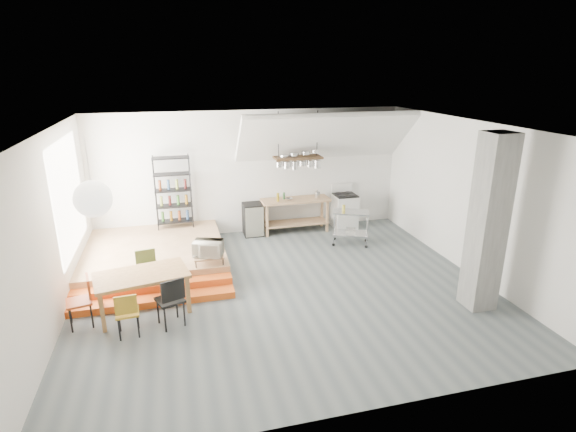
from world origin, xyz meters
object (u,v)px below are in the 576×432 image
object	(u,v)px
rolling_cart	(351,223)
mini_fridge	(253,219)
stove	(345,210)
dining_table	(142,278)

from	to	relation	value
rolling_cart	mini_fridge	bearing A→B (deg)	173.90
stove	dining_table	world-z (taller)	stove
stove	dining_table	size ratio (longest dim) A/B	0.68
dining_table	mini_fridge	bearing A→B (deg)	41.18
dining_table	mini_fridge	distance (m)	4.29
rolling_cart	mini_fridge	world-z (taller)	rolling_cart
dining_table	mini_fridge	xyz separation A→B (m)	(2.61, 3.40, -0.25)
dining_table	rolling_cart	distance (m)	5.28
stove	mini_fridge	size ratio (longest dim) A/B	1.38
stove	mini_fridge	bearing A→B (deg)	179.01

